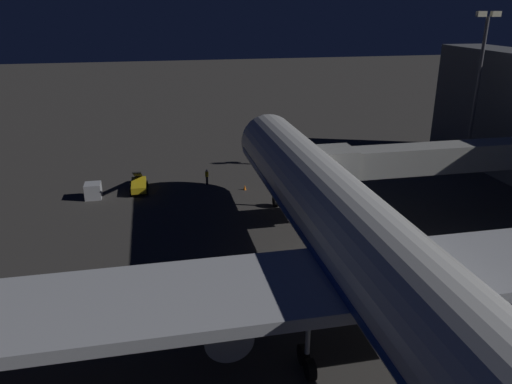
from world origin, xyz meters
TOP-DOWN VIEW (x-y plane):
  - ground_plane at (0.00, 0.00)m, footprint 320.00×320.00m
  - airliner_at_gate at (0.00, 10.22)m, footprint 50.08×59.92m
  - jet_bridge at (-12.70, -7.35)m, footprint 23.87×3.40m
  - apron_floodlight_mast at (-25.50, -18.80)m, footprint 2.90×0.50m
  - belt_loader at (13.83, -20.57)m, footprint 1.96×6.79m
  - baggage_container_mid_row at (18.60, -19.38)m, footprint 1.68×1.80m
  - ground_crew_marshaller_fwd at (6.14, -21.24)m, footprint 0.40×0.40m
  - traffic_cone_nose_port at (-2.20, -18.53)m, footprint 0.36×0.36m
  - traffic_cone_nose_starboard at (2.20, -18.53)m, footprint 0.36×0.36m

SIDE VIEW (x-z plane):
  - ground_plane at x=0.00m, z-range 0.00..0.00m
  - traffic_cone_nose_port at x=-2.20m, z-range 0.00..0.55m
  - traffic_cone_nose_starboard at x=2.20m, z-range 0.00..0.55m
  - baggage_container_mid_row at x=18.60m, z-range 0.00..1.66m
  - belt_loader at x=13.83m, z-range -0.84..2.52m
  - ground_crew_marshaller_fwd at x=6.14m, z-range 0.09..1.91m
  - airliner_at_gate at x=0.00m, z-range -3.46..15.27m
  - jet_bridge at x=-12.70m, z-range 2.23..9.77m
  - apron_floodlight_mast at x=-25.50m, z-range 1.45..20.34m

